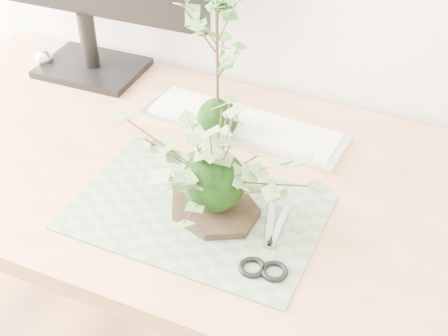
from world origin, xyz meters
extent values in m
cube|color=tan|center=(-0.02, 1.23, 0.72)|extent=(1.60, 0.70, 0.04)
cube|color=tan|center=(-0.76, 1.52, 0.35)|extent=(0.06, 0.06, 0.70)
cube|color=#536B54|center=(-0.04, 1.12, 0.74)|extent=(0.45, 0.30, 0.00)
cylinder|color=black|center=(-0.01, 1.13, 0.75)|extent=(0.23, 0.23, 0.01)
sphere|color=black|center=(-0.01, 1.13, 0.82)|extent=(0.11, 0.11, 0.11)
sphere|color=black|center=(-0.11, 1.35, 0.78)|extent=(0.09, 0.09, 0.09)
cylinder|color=#3C2C1D|center=(-0.11, 1.35, 0.91)|extent=(0.01, 0.01, 0.21)
cube|color=silver|center=(-0.07, 1.40, 0.75)|extent=(0.46, 0.16, 0.01)
cube|color=white|center=(-0.07, 1.40, 0.75)|extent=(0.43, 0.13, 0.01)
cube|color=black|center=(-0.51, 1.48, 0.75)|extent=(0.25, 0.19, 0.02)
cylinder|color=black|center=(-0.51, 1.48, 0.82)|extent=(0.04, 0.04, 0.13)
sphere|color=silver|center=(-0.63, 1.45, 0.76)|extent=(0.05, 0.05, 0.05)
cube|color=#979797|center=(0.10, 1.14, 0.75)|extent=(0.04, 0.11, 0.00)
cube|color=#979797|center=(0.12, 1.14, 0.75)|extent=(0.02, 0.11, 0.00)
torus|color=black|center=(0.09, 1.03, 0.75)|extent=(0.05, 0.05, 0.01)
torus|color=black|center=(0.13, 1.03, 0.75)|extent=(0.05, 0.05, 0.01)
camera|label=1|loc=(0.35, 0.37, 1.50)|focal=50.00mm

